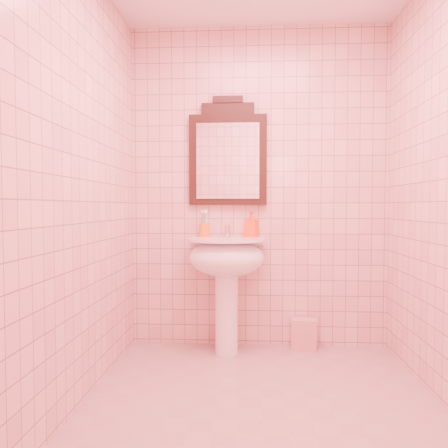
# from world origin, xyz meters

# --- Properties ---
(floor) EXTENTS (2.20, 2.20, 0.00)m
(floor) POSITION_xyz_m (0.00, 0.00, 0.00)
(floor) COLOR tan
(floor) RESTS_ON ground
(back_wall) EXTENTS (2.00, 0.02, 2.50)m
(back_wall) POSITION_xyz_m (0.00, 1.10, 1.25)
(back_wall) COLOR beige
(back_wall) RESTS_ON floor
(pedestal_sink) EXTENTS (0.58, 0.58, 0.86)m
(pedestal_sink) POSITION_xyz_m (-0.24, 0.87, 0.66)
(pedestal_sink) COLOR white
(pedestal_sink) RESTS_ON floor
(faucet) EXTENTS (0.04, 0.16, 0.11)m
(faucet) POSITION_xyz_m (-0.24, 1.01, 0.92)
(faucet) COLOR white
(faucet) RESTS_ON pedestal_sink
(mirror) EXTENTS (0.60, 0.06, 0.84)m
(mirror) POSITION_xyz_m (-0.24, 1.07, 1.50)
(mirror) COLOR black
(mirror) RESTS_ON back_wall
(toothbrush_cup) EXTENTS (0.08, 0.08, 0.19)m
(toothbrush_cup) POSITION_xyz_m (-0.42, 1.02, 0.92)
(toothbrush_cup) COLOR orange
(toothbrush_cup) RESTS_ON pedestal_sink
(soap_dispenser) EXTENTS (0.12, 0.12, 0.20)m
(soap_dispenser) POSITION_xyz_m (-0.05, 1.03, 0.96)
(soap_dispenser) COLOR #E54513
(soap_dispenser) RESTS_ON pedestal_sink
(towel) EXTENTS (0.21, 0.15, 0.23)m
(towel) POSITION_xyz_m (0.35, 1.01, 0.12)
(towel) COLOR tan
(towel) RESTS_ON floor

